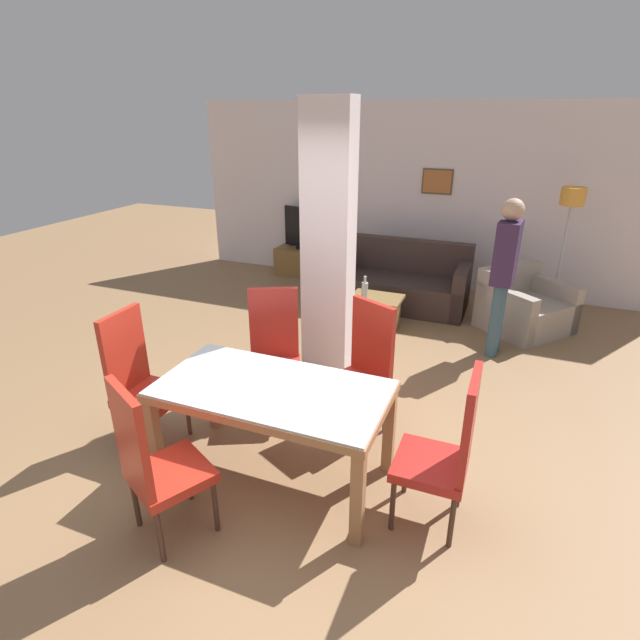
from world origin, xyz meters
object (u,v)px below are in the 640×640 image
at_px(dining_chair_head_left, 139,377).
at_px(bottle, 365,289).
at_px(tv_screen, 308,229).
at_px(standing_person, 504,268).
at_px(dining_table, 273,406).
at_px(coffee_table, 376,312).
at_px(armchair, 524,308).
at_px(floor_lamp, 570,210).
at_px(sofa, 402,284).
at_px(tv_stand, 308,263).
at_px(dining_chair_head_right, 447,449).
at_px(dining_chair_near_left, 153,461).
at_px(dining_chair_far_left, 274,350).
at_px(dining_chair_far_right, 363,366).

height_order(dining_chair_head_left, bottle, dining_chair_head_left).
distance_m(tv_screen, standing_person, 3.58).
distance_m(dining_table, coffee_table, 2.96).
bearing_deg(standing_person, armchair, -12.94).
xyz_separation_m(armchair, coffee_table, (-1.72, -0.70, -0.05)).
bearing_deg(floor_lamp, coffee_table, -147.71).
distance_m(sofa, bottle, 1.09).
distance_m(coffee_table, standing_person, 1.64).
distance_m(dining_chair_head_left, tv_stand, 4.65).
height_order(dining_chair_head_right, tv_screen, dining_chair_head_right).
relative_size(dining_chair_near_left, bottle, 4.15).
height_order(dining_table, dining_chair_far_left, dining_chair_far_left).
relative_size(dining_chair_head_right, sofa, 0.63).
bearing_deg(dining_table, dining_chair_far_left, 115.96).
bearing_deg(coffee_table, dining_table, -88.89).
bearing_deg(armchair, tv_screen, -67.20).
bearing_deg(bottle, tv_screen, 130.68).
distance_m(dining_chair_far_right, bottle, 2.09).
height_order(dining_table, dining_chair_head_left, dining_chair_head_left).
xyz_separation_m(dining_chair_head_left, dining_chair_near_left, (0.79, -0.79, 0.00)).
distance_m(dining_chair_far_left, armchair, 3.49).
bearing_deg(floor_lamp, dining_table, -115.45).
bearing_deg(armchair, bottle, -28.17).
xyz_separation_m(dining_chair_head_left, armchair, (2.86, 3.63, -0.33)).
bearing_deg(dining_chair_far_right, standing_person, -90.56).
height_order(dining_table, sofa, sofa).
height_order(dining_chair_far_right, dining_chair_near_left, same).
distance_m(armchair, standing_person, 1.16).
distance_m(armchair, floor_lamp, 1.34).
height_order(bottle, tv_screen, tv_screen).
distance_m(bottle, standing_person, 1.64).
bearing_deg(standing_person, dining_chair_far_right, 159.34).
distance_m(dining_chair_far_right, tv_stand, 4.33).
bearing_deg(dining_table, tv_stand, 110.23).
relative_size(dining_chair_head_left, dining_chair_far_right, 1.00).
bearing_deg(dining_chair_far_left, dining_chair_near_left, 63.96).
xyz_separation_m(dining_chair_far_left, armchair, (2.08, 2.79, -0.33)).
bearing_deg(dining_chair_head_right, dining_chair_near_left, 115.62).
bearing_deg(tv_screen, armchair, 176.02).
height_order(dining_table, coffee_table, dining_table).
height_order(dining_table, floor_lamp, floor_lamp).
height_order(dining_chair_head_right, armchair, dining_chair_head_right).
bearing_deg(standing_person, coffee_table, 90.00).
distance_m(dining_chair_far_left, floor_lamp, 4.26).
distance_m(dining_chair_head_right, sofa, 4.09).
height_order(dining_chair_far_right, dining_chair_far_left, same).
relative_size(dining_chair_head_right, dining_chair_near_left, 1.00).
bearing_deg(armchair, coffee_table, -28.72).
bearing_deg(bottle, dining_chair_far_right, -73.29).
height_order(tv_screen, floor_lamp, floor_lamp).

